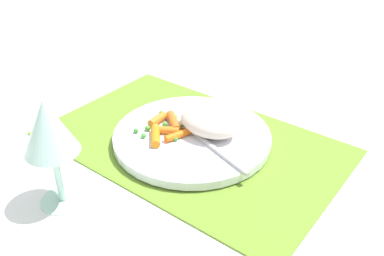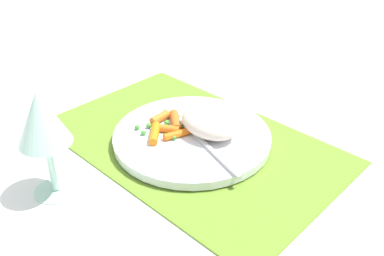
% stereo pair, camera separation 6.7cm
% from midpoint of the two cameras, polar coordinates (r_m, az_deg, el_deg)
% --- Properties ---
extents(ground_plane, '(2.40, 2.40, 0.00)m').
position_cam_midpoint_polar(ground_plane, '(0.72, -2.64, -2.10)').
color(ground_plane, white).
extents(placemat, '(0.49, 0.31, 0.01)m').
position_cam_midpoint_polar(placemat, '(0.72, -2.64, -1.90)').
color(placemat, olive).
rests_on(placemat, ground_plane).
extents(plate, '(0.26, 0.26, 0.01)m').
position_cam_midpoint_polar(plate, '(0.72, -2.66, -1.24)').
color(plate, white).
rests_on(plate, placemat).
extents(rice_mound, '(0.10, 0.08, 0.04)m').
position_cam_midpoint_polar(rice_mound, '(0.70, -0.37, 0.77)').
color(rice_mound, beige).
rests_on(rice_mound, plate).
extents(carrot_portion, '(0.08, 0.10, 0.02)m').
position_cam_midpoint_polar(carrot_portion, '(0.72, -6.08, -0.05)').
color(carrot_portion, orange).
rests_on(carrot_portion, plate).
extents(pea_scatter, '(0.08, 0.08, 0.01)m').
position_cam_midpoint_polar(pea_scatter, '(0.73, -6.33, 0.21)').
color(pea_scatter, '#51B036').
rests_on(pea_scatter, plate).
extents(fork, '(0.19, 0.07, 0.01)m').
position_cam_midpoint_polar(fork, '(0.69, -1.75, -1.32)').
color(fork, silver).
rests_on(fork, plate).
extents(wine_glass, '(0.07, 0.07, 0.16)m').
position_cam_midpoint_polar(wine_glass, '(0.58, -21.87, -0.39)').
color(wine_glass, '#B2E0CC').
rests_on(wine_glass, ground_plane).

